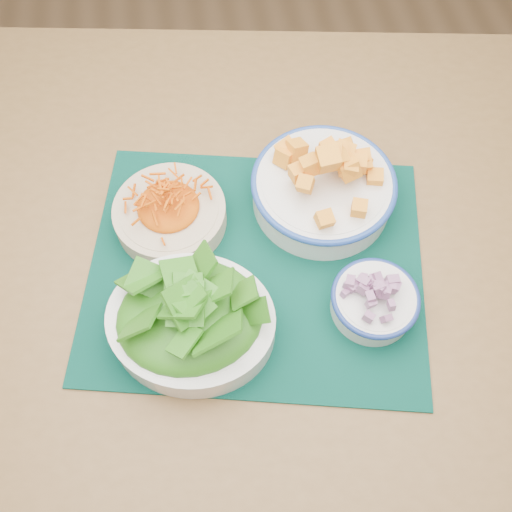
{
  "coord_description": "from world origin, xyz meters",
  "views": [
    {
      "loc": [
        0.11,
        -0.74,
        1.51
      ],
      "look_at": [
        0.17,
        -0.34,
        0.78
      ],
      "focal_mm": 40.0,
      "sensor_mm": 36.0,
      "label": 1
    }
  ],
  "objects_px": {
    "lettuce_bowl": "(190,318)",
    "table": "(248,252)",
    "onion_bowl": "(375,299)",
    "placemat": "(256,266)",
    "squash_bowl": "(324,181)",
    "carrot_bowl": "(169,211)"
  },
  "relations": [
    {
      "from": "placemat",
      "to": "lettuce_bowl",
      "type": "distance_m",
      "value": 0.14
    },
    {
      "from": "table",
      "to": "lettuce_bowl",
      "type": "bearing_deg",
      "value": -111.91
    },
    {
      "from": "squash_bowl",
      "to": "lettuce_bowl",
      "type": "relative_size",
      "value": 0.98
    },
    {
      "from": "table",
      "to": "squash_bowl",
      "type": "bearing_deg",
      "value": 21.35
    },
    {
      "from": "lettuce_bowl",
      "to": "onion_bowl",
      "type": "height_order",
      "value": "lettuce_bowl"
    },
    {
      "from": "carrot_bowl",
      "to": "onion_bowl",
      "type": "height_order",
      "value": "same"
    },
    {
      "from": "squash_bowl",
      "to": "lettuce_bowl",
      "type": "xyz_separation_m",
      "value": [
        -0.22,
        -0.19,
        -0.01
      ]
    },
    {
      "from": "placemat",
      "to": "lettuce_bowl",
      "type": "relative_size",
      "value": 1.79
    },
    {
      "from": "placemat",
      "to": "onion_bowl",
      "type": "bearing_deg",
      "value": -18.92
    },
    {
      "from": "onion_bowl",
      "to": "squash_bowl",
      "type": "bearing_deg",
      "value": 99.43
    },
    {
      "from": "carrot_bowl",
      "to": "onion_bowl",
      "type": "relative_size",
      "value": 1.51
    },
    {
      "from": "table",
      "to": "squash_bowl",
      "type": "distance_m",
      "value": 0.19
    },
    {
      "from": "placemat",
      "to": "squash_bowl",
      "type": "bearing_deg",
      "value": 52.13
    },
    {
      "from": "placemat",
      "to": "onion_bowl",
      "type": "relative_size",
      "value": 3.41
    },
    {
      "from": "squash_bowl",
      "to": "onion_bowl",
      "type": "distance_m",
      "value": 0.2
    },
    {
      "from": "lettuce_bowl",
      "to": "table",
      "type": "bearing_deg",
      "value": 74.69
    },
    {
      "from": "placemat",
      "to": "onion_bowl",
      "type": "distance_m",
      "value": 0.18
    },
    {
      "from": "table",
      "to": "placemat",
      "type": "relative_size",
      "value": 2.95
    },
    {
      "from": "placemat",
      "to": "table",
      "type": "bearing_deg",
      "value": 103.72
    },
    {
      "from": "table",
      "to": "placemat",
      "type": "height_order",
      "value": "placemat"
    },
    {
      "from": "carrot_bowl",
      "to": "squash_bowl",
      "type": "xyz_separation_m",
      "value": [
        0.24,
        0.0,
        0.02
      ]
    },
    {
      "from": "carrot_bowl",
      "to": "squash_bowl",
      "type": "height_order",
      "value": "squash_bowl"
    }
  ]
}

